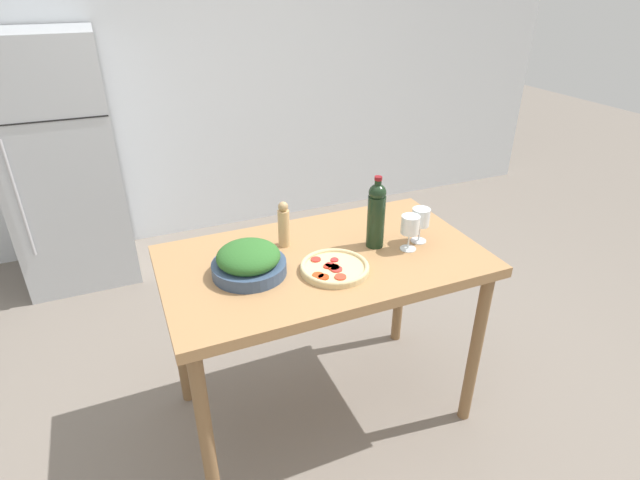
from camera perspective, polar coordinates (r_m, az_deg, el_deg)
The scene contains 10 objects.
ground_plane at distance 2.70m, azimuth 0.34°, elevation -18.45°, with size 14.00×14.00×0.00m, color slate.
wall_back at distance 4.12m, azimuth -13.08°, elevation 18.30°, with size 6.40×0.06×2.60m.
refrigerator at distance 3.80m, azimuth -27.41°, elevation 7.76°, with size 0.71×0.71×1.67m.
prep_counter at distance 2.19m, azimuth 0.40°, elevation -4.15°, with size 1.37×0.78×0.89m.
wine_bottle at distance 2.17m, azimuth 6.45°, elevation 2.98°, with size 0.08×0.08×0.33m.
wine_glass_near at distance 2.18m, azimuth 10.25°, elevation 1.54°, with size 0.08×0.08×0.16m.
wine_glass_far at distance 2.25m, azimuth 11.43°, elevation 2.42°, with size 0.08×0.08×0.16m.
pepper_mill at distance 2.18m, azimuth -4.16°, elevation 1.74°, with size 0.05×0.05×0.21m.
salad_bowl at distance 2.01m, azimuth -8.14°, elevation -2.40°, with size 0.30×0.30×0.13m.
homemade_pizza at distance 2.03m, azimuth 1.66°, elevation -3.17°, with size 0.28×0.28×0.03m.
Camera 1 is at (-0.74, -1.70, 1.96)m, focal length 28.00 mm.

